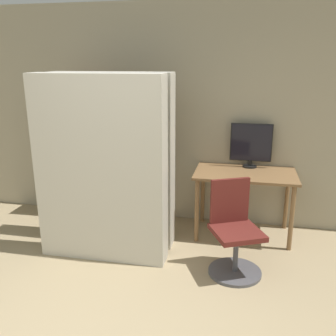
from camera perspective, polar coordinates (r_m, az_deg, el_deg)
The scene contains 7 objects.
wall_back at distance 4.73m, azimuth 1.03°, elevation 7.92°, with size 8.00×0.06×2.70m.
desk at distance 4.43m, azimuth 11.64°, elevation -1.99°, with size 1.15×0.69×0.78m.
monitor at distance 4.57m, azimuth 12.53°, elevation 3.60°, with size 0.49×0.17×0.53m.
office_chair at distance 3.76m, azimuth 10.04°, elevation -10.27°, with size 0.59×0.59×0.92m.
bookshelf at distance 5.03m, azimuth -12.86°, elevation 1.77°, with size 0.63×0.34×1.71m.
mattress_near at distance 3.82m, azimuth -10.19°, elevation -0.37°, with size 1.33×0.29×1.91m.
mattress_far at distance 4.17m, azimuth -8.21°, elevation 1.10°, with size 1.33×0.28×1.91m.
Camera 1 is at (0.88, -1.73, 2.02)m, focal length 40.00 mm.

